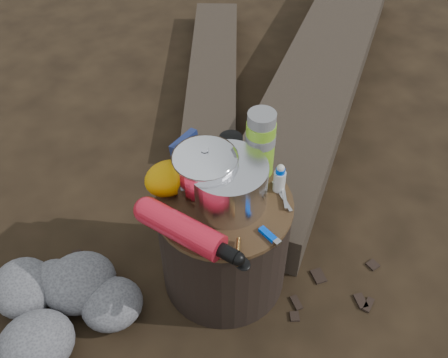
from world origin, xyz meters
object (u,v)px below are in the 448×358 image
fuel_bottle (182,229)px  thermos (260,144)px  log_main (318,81)px  camping_pot (206,174)px  stump (224,242)px  travel_mug (231,150)px

fuel_bottle → thermos: bearing=-6.1°
log_main → camping_pot: camping_pot is taller
thermos → fuel_bottle: bearing=-161.2°
fuel_bottle → log_main: bearing=7.8°
stump → camping_pot: 0.29m
thermos → log_main: bearing=37.6°
log_main → travel_mug: size_ratio=20.31×
stump → thermos: bearing=19.8°
fuel_bottle → thermos: size_ratio=1.47×
log_main → stump: bearing=-93.1°
stump → thermos: size_ratio=1.85×
travel_mug → thermos: bearing=-54.5°
log_main → travel_mug: bearing=-96.0°
stump → log_main: 1.15m
fuel_bottle → thermos: 0.36m
stump → thermos: thermos is taller
log_main → fuel_bottle: fuel_bottle is taller
camping_pot → travel_mug: size_ratio=1.78×
thermos → travel_mug: thermos is taller
thermos → camping_pot: bearing=-178.0°
stump → thermos: 0.35m
stump → camping_pot: (-0.03, 0.05, 0.28)m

